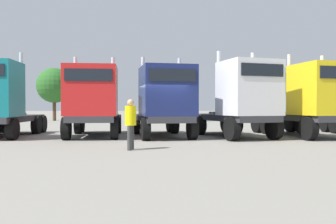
{
  "coord_description": "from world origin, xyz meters",
  "views": [
    {
      "loc": [
        0.03,
        -16.2,
        1.56
      ],
      "look_at": [
        0.38,
        2.53,
        1.25
      ],
      "focal_mm": 37.71,
      "sensor_mm": 36.0,
      "label": 1
    }
  ],
  "objects_px": {
    "semi_truck_navy": "(164,101)",
    "semi_truck_white": "(242,99)",
    "visitor_in_hivis": "(131,120)",
    "semi_truck_red": "(93,101)",
    "semi_truck_yellow": "(314,100)"
  },
  "relations": [
    {
      "from": "semi_truck_yellow",
      "to": "visitor_in_hivis",
      "type": "distance_m",
      "value": 9.83
    },
    {
      "from": "visitor_in_hivis",
      "to": "semi_truck_red",
      "type": "bearing_deg",
      "value": -53.22
    },
    {
      "from": "semi_truck_navy",
      "to": "semi_truck_white",
      "type": "height_order",
      "value": "semi_truck_white"
    },
    {
      "from": "semi_truck_red",
      "to": "semi_truck_navy",
      "type": "relative_size",
      "value": 0.97
    },
    {
      "from": "visitor_in_hivis",
      "to": "semi_truck_navy",
      "type": "bearing_deg",
      "value": -92.44
    },
    {
      "from": "semi_truck_red",
      "to": "semi_truck_white",
      "type": "height_order",
      "value": "semi_truck_white"
    },
    {
      "from": "semi_truck_red",
      "to": "visitor_in_hivis",
      "type": "bearing_deg",
      "value": 19.79
    },
    {
      "from": "semi_truck_navy",
      "to": "semi_truck_white",
      "type": "distance_m",
      "value": 3.76
    },
    {
      "from": "semi_truck_red",
      "to": "visitor_in_hivis",
      "type": "distance_m",
      "value": 5.53
    },
    {
      "from": "semi_truck_navy",
      "to": "visitor_in_hivis",
      "type": "xyz_separation_m",
      "value": [
        -1.24,
        -4.78,
        -0.77
      ]
    },
    {
      "from": "semi_truck_white",
      "to": "semi_truck_yellow",
      "type": "bearing_deg",
      "value": 76.29
    },
    {
      "from": "semi_truck_navy",
      "to": "semi_truck_white",
      "type": "relative_size",
      "value": 1.0
    },
    {
      "from": "semi_truck_white",
      "to": "visitor_in_hivis",
      "type": "bearing_deg",
      "value": -64.77
    },
    {
      "from": "semi_truck_navy",
      "to": "semi_truck_yellow",
      "type": "bearing_deg",
      "value": 78.49
    },
    {
      "from": "semi_truck_white",
      "to": "visitor_in_hivis",
      "type": "distance_m",
      "value": 6.76
    }
  ]
}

